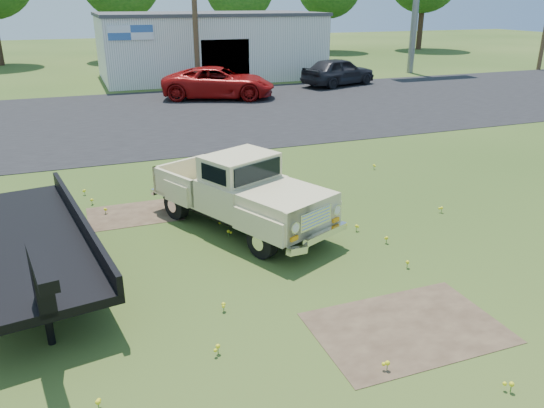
{
  "coord_description": "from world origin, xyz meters",
  "views": [
    {
      "loc": [
        -3.09,
        -8.99,
        4.94
      ],
      "look_at": [
        0.68,
        1.0,
        0.81
      ],
      "focal_mm": 35.0,
      "sensor_mm": 36.0,
      "label": 1
    }
  ],
  "objects_px": {
    "dark_sedan": "(338,72)",
    "flatbed_trailer": "(24,235)",
    "vintage_pickup_truck": "(240,191)",
    "red_pickup": "(219,83)"
  },
  "relations": [
    {
      "from": "vintage_pickup_truck",
      "to": "dark_sedan",
      "type": "distance_m",
      "value": 22.12
    },
    {
      "from": "vintage_pickup_truck",
      "to": "red_pickup",
      "type": "relative_size",
      "value": 0.82
    },
    {
      "from": "flatbed_trailer",
      "to": "vintage_pickup_truck",
      "type": "bearing_deg",
      "value": 1.88
    },
    {
      "from": "vintage_pickup_truck",
      "to": "flatbed_trailer",
      "type": "height_order",
      "value": "flatbed_trailer"
    },
    {
      "from": "dark_sedan",
      "to": "vintage_pickup_truck",
      "type": "bearing_deg",
      "value": 128.99
    },
    {
      "from": "vintage_pickup_truck",
      "to": "red_pickup",
      "type": "bearing_deg",
      "value": 51.54
    },
    {
      "from": "vintage_pickup_truck",
      "to": "flatbed_trailer",
      "type": "xyz_separation_m",
      "value": [
        -4.45,
        -0.86,
        0.0
      ]
    },
    {
      "from": "flatbed_trailer",
      "to": "dark_sedan",
      "type": "xyz_separation_m",
      "value": [
        16.55,
        19.38,
        -0.04
      ]
    },
    {
      "from": "dark_sedan",
      "to": "flatbed_trailer",
      "type": "bearing_deg",
      "value": 121.64
    },
    {
      "from": "flatbed_trailer",
      "to": "dark_sedan",
      "type": "relative_size",
      "value": 1.31
    }
  ]
}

